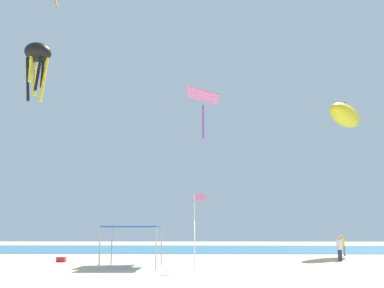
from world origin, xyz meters
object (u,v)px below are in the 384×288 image
kite_diamond_pink (203,98)px  kite_octopus_black (38,55)px  cooler_box (61,259)px  canopy_tent (133,228)px  kite_inflatable_yellow (345,115)px  person_central (339,246)px  person_near_tent (342,244)px  banner_flag (196,224)px

kite_diamond_pink → kite_octopus_black: size_ratio=0.98×
cooler_box → kite_octopus_black: size_ratio=0.14×
cooler_box → kite_diamond_pink: size_ratio=0.14×
kite_octopus_black → kite_diamond_pink: bearing=-35.0°
canopy_tent → kite_inflatable_yellow: (17.80, 15.20, 10.71)m
cooler_box → kite_octopus_black: (-2.15, -1.04, 13.62)m
person_central → kite_octopus_black: kite_octopus_black is taller
person_near_tent → cooler_box: person_near_tent is taller
canopy_tent → kite_octopus_black: (-7.34, 2.75, 11.67)m
kite_diamond_pink → kite_octopus_black: kite_octopus_black is taller
banner_flag → person_central: bearing=33.7°
cooler_box → person_central: bearing=3.8°
kite_octopus_black → person_near_tent: bearing=-46.0°
person_near_tent → kite_octopus_black: (-22.51, -7.91, 12.85)m
person_near_tent → kite_inflatable_yellow: (2.63, 4.53, 11.89)m
canopy_tent → banner_flag: banner_flag is taller
banner_flag → cooler_box: bearing=149.4°
banner_flag → person_near_tent: bearing=46.1°
person_central → kite_octopus_black: (-20.45, -2.24, 12.85)m
banner_flag → kite_inflatable_yellow: kite_inflatable_yellow is taller
canopy_tent → kite_inflatable_yellow: 25.74m
cooler_box → kite_octopus_black: 13.83m
kite_inflatable_yellow → person_near_tent: bearing=-174.7°
canopy_tent → person_near_tent: canopy_tent is taller
banner_flag → kite_inflatable_yellow: bearing=49.3°
cooler_box → kite_inflatable_yellow: (22.99, 11.40, 12.66)m
canopy_tent → kite_inflatable_yellow: size_ratio=0.45×
canopy_tent → kite_octopus_black: bearing=159.4°
person_near_tent → kite_inflatable_yellow: kite_inflatable_yellow is taller
person_central → banner_flag: size_ratio=0.41×
kite_octopus_black → kite_inflatable_yellow: 28.07m
canopy_tent → kite_octopus_black: size_ratio=0.75×
cooler_box → kite_octopus_black: kite_octopus_black is taller
person_near_tent → cooler_box: size_ratio=2.83×
kite_diamond_pink → banner_flag: bearing=176.8°
cooler_box → kite_diamond_pink: kite_diamond_pink is taller
cooler_box → kite_inflatable_yellow: 28.62m
kite_diamond_pink → kite_inflatable_yellow: bearing=-67.7°
person_central → kite_inflatable_yellow: bearing=-34.0°
person_near_tent → person_central: bearing=-115.0°
person_near_tent → kite_octopus_black: size_ratio=0.39×
cooler_box → kite_octopus_black: bearing=-154.2°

